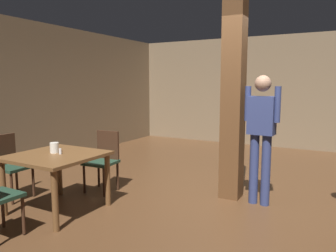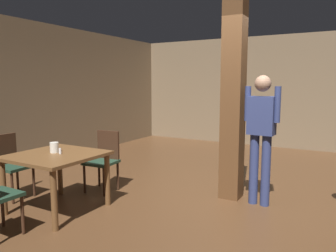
# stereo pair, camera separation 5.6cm
# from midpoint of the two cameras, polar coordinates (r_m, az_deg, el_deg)

# --- Properties ---
(ground_plane) EXTENTS (10.80, 10.80, 0.00)m
(ground_plane) POSITION_cam_midpoint_polar(r_m,az_deg,el_deg) (4.60, 9.19, -13.25)
(ground_plane) COLOR #4C301C
(wall_back) EXTENTS (8.00, 0.10, 2.80)m
(wall_back) POSITION_cam_midpoint_polar(r_m,az_deg,el_deg) (8.68, 19.51, 5.60)
(wall_back) COLOR #756047
(wall_back) RESTS_ON ground_plane
(wall_left) EXTENTS (0.10, 9.00, 2.80)m
(wall_left) POSITION_cam_midpoint_polar(r_m,az_deg,el_deg) (6.78, -24.40, 4.96)
(wall_left) COLOR #756047
(wall_left) RESTS_ON ground_plane
(pillar) EXTENTS (0.28, 0.28, 2.80)m
(pillar) POSITION_cam_midpoint_polar(r_m,az_deg,el_deg) (4.62, 10.91, 4.63)
(pillar) COLOR brown
(pillar) RESTS_ON ground_plane
(dining_table) EXTENTS (1.03, 1.03, 0.73)m
(dining_table) POSITION_cam_midpoint_polar(r_m,az_deg,el_deg) (4.39, -19.18, -6.05)
(dining_table) COLOR brown
(dining_table) RESTS_ON ground_plane
(chair_west) EXTENTS (0.43, 0.43, 0.89)m
(chair_west) POSITION_cam_midpoint_polar(r_m,az_deg,el_deg) (5.15, -26.17, -5.77)
(chair_west) COLOR #1E3828
(chair_west) RESTS_ON ground_plane
(chair_north) EXTENTS (0.45, 0.45, 0.89)m
(chair_north) POSITION_cam_midpoint_polar(r_m,az_deg,el_deg) (5.04, -11.44, -5.43)
(chair_north) COLOR #1E3828
(chair_north) RESTS_ON ground_plane
(napkin_cup) EXTENTS (0.11, 0.11, 0.13)m
(napkin_cup) POSITION_cam_midpoint_polar(r_m,az_deg,el_deg) (4.45, -19.52, -3.58)
(napkin_cup) COLOR silver
(napkin_cup) RESTS_ON dining_table
(salt_shaker) EXTENTS (0.03, 0.03, 0.07)m
(salt_shaker) POSITION_cam_midpoint_polar(r_m,az_deg,el_deg) (4.35, -18.60, -4.20)
(salt_shaker) COLOR silver
(salt_shaker) RESTS_ON dining_table
(standing_person) EXTENTS (0.47, 0.22, 1.72)m
(standing_person) POSITION_cam_midpoint_polar(r_m,az_deg,el_deg) (4.46, 15.59, -0.74)
(standing_person) COLOR navy
(standing_person) RESTS_ON ground_plane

